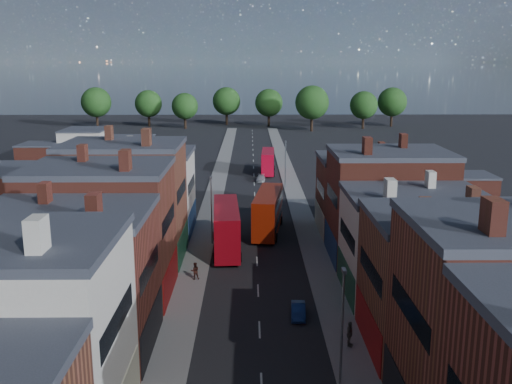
{
  "coord_description": "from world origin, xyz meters",
  "views": [
    {
      "loc": [
        -0.73,
        -33.89,
        20.84
      ],
      "look_at": [
        0.0,
        34.28,
        5.31
      ],
      "focal_mm": 40.0,
      "sensor_mm": 36.0,
      "label": 1
    }
  ],
  "objects_px": {
    "ped_1": "(195,271)",
    "ped_3": "(350,334)",
    "bus_0": "(226,227)",
    "car_1": "(298,311)",
    "car_3": "(261,179)",
    "bus_2": "(268,161)",
    "bus_1": "(268,211)",
    "car_2": "(230,221)"
  },
  "relations": [
    {
      "from": "bus_2",
      "to": "car_3",
      "type": "relative_size",
      "value": 2.78
    },
    {
      "from": "car_1",
      "to": "bus_1",
      "type": "bearing_deg",
      "value": 97.82
    },
    {
      "from": "car_3",
      "to": "ped_3",
      "type": "relative_size",
      "value": 1.9
    },
    {
      "from": "bus_1",
      "to": "car_1",
      "type": "bearing_deg",
      "value": -78.26
    },
    {
      "from": "car_1",
      "to": "ped_3",
      "type": "xyz_separation_m",
      "value": [
        3.39,
        -5.29,
        0.53
      ]
    },
    {
      "from": "car_2",
      "to": "ped_3",
      "type": "xyz_separation_m",
      "value": [
        10.02,
        -32.8,
        0.5
      ]
    },
    {
      "from": "ped_3",
      "to": "ped_1",
      "type": "bearing_deg",
      "value": 67.84
    },
    {
      "from": "bus_1",
      "to": "ped_3",
      "type": "bearing_deg",
      "value": -72.55
    },
    {
      "from": "car_1",
      "to": "car_2",
      "type": "distance_m",
      "value": 28.3
    },
    {
      "from": "bus_1",
      "to": "ped_3",
      "type": "relative_size",
      "value": 6.25
    },
    {
      "from": "ped_1",
      "to": "bus_1",
      "type": "bearing_deg",
      "value": -125.6
    },
    {
      "from": "bus_1",
      "to": "car_2",
      "type": "bearing_deg",
      "value": 154.58
    },
    {
      "from": "car_3",
      "to": "ped_3",
      "type": "bearing_deg",
      "value": -80.85
    },
    {
      "from": "bus_0",
      "to": "car_3",
      "type": "relative_size",
      "value": 3.29
    },
    {
      "from": "bus_0",
      "to": "ped_3",
      "type": "distance_m",
      "value": 24.77
    },
    {
      "from": "car_2",
      "to": "ped_1",
      "type": "bearing_deg",
      "value": -102.1
    },
    {
      "from": "ped_1",
      "to": "bus_2",
      "type": "bearing_deg",
      "value": -109.31
    },
    {
      "from": "bus_2",
      "to": "car_2",
      "type": "height_order",
      "value": "bus_2"
    },
    {
      "from": "bus_2",
      "to": "car_3",
      "type": "distance_m",
      "value": 7.86
    },
    {
      "from": "bus_0",
      "to": "ped_1",
      "type": "relative_size",
      "value": 7.11
    },
    {
      "from": "car_2",
      "to": "car_1",
      "type": "bearing_deg",
      "value": -80.27
    },
    {
      "from": "bus_2",
      "to": "car_1",
      "type": "relative_size",
      "value": 3.04
    },
    {
      "from": "car_3",
      "to": "ped_1",
      "type": "relative_size",
      "value": 2.16
    },
    {
      "from": "bus_0",
      "to": "car_1",
      "type": "bearing_deg",
      "value": -72.19
    },
    {
      "from": "bus_0",
      "to": "bus_2",
      "type": "bearing_deg",
      "value": 79.07
    },
    {
      "from": "car_3",
      "to": "car_2",
      "type": "bearing_deg",
      "value": -95.12
    },
    {
      "from": "ped_3",
      "to": "car_2",
      "type": "bearing_deg",
      "value": 41.57
    },
    {
      "from": "bus_1",
      "to": "car_1",
      "type": "relative_size",
      "value": 3.59
    },
    {
      "from": "ped_1",
      "to": "ped_3",
      "type": "bearing_deg",
      "value": 123.09
    },
    {
      "from": "bus_1",
      "to": "bus_2",
      "type": "relative_size",
      "value": 1.18
    },
    {
      "from": "bus_2",
      "to": "ped_1",
      "type": "relative_size",
      "value": 6.0
    },
    {
      "from": "bus_1",
      "to": "car_3",
      "type": "bearing_deg",
      "value": 98.09
    },
    {
      "from": "bus_0",
      "to": "bus_2",
      "type": "xyz_separation_m",
      "value": [
        6.11,
        45.96,
        -0.43
      ]
    },
    {
      "from": "bus_0",
      "to": "car_3",
      "type": "bearing_deg",
      "value": 79.82
    },
    {
      "from": "car_1",
      "to": "ped_3",
      "type": "height_order",
      "value": "ped_3"
    },
    {
      "from": "car_3",
      "to": "ped_3",
      "type": "xyz_separation_m",
      "value": [
        5.48,
        -61.03,
        0.55
      ]
    },
    {
      "from": "bus_2",
      "to": "ped_3",
      "type": "xyz_separation_m",
      "value": [
        3.97,
        -68.52,
        -1.28
      ]
    },
    {
      "from": "bus_0",
      "to": "ped_3",
      "type": "relative_size",
      "value": 6.27
    },
    {
      "from": "car_2",
      "to": "bus_2",
      "type": "bearing_deg",
      "value": 76.56
    },
    {
      "from": "bus_1",
      "to": "car_1",
      "type": "distance_m",
      "value": 24.54
    },
    {
      "from": "bus_1",
      "to": "ped_1",
      "type": "xyz_separation_m",
      "value": [
        -7.63,
        -16.05,
        -1.79
      ]
    },
    {
      "from": "car_1",
      "to": "car_3",
      "type": "xyz_separation_m",
      "value": [
        -2.09,
        55.74,
        -0.02
      ]
    }
  ]
}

